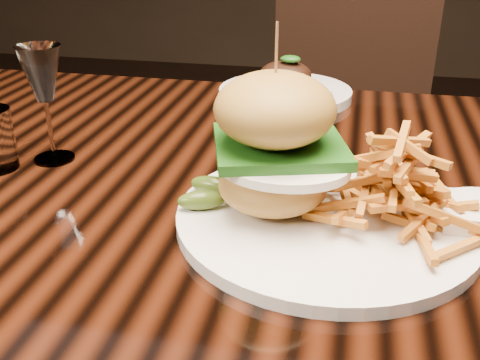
% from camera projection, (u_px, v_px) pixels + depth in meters
% --- Properties ---
extents(dining_table, '(1.60, 0.90, 0.75)m').
position_uv_depth(dining_table, '(265.00, 230.00, 0.78)').
color(dining_table, black).
rests_on(dining_table, ground).
extents(burger_plate, '(0.34, 0.34, 0.22)m').
position_uv_depth(burger_plate, '(328.00, 174.00, 0.62)').
color(burger_plate, white).
rests_on(burger_plate, dining_table).
extents(ramekin, '(0.10, 0.10, 0.04)m').
position_uv_depth(ramekin, '(475.00, 219.00, 0.62)').
color(ramekin, white).
rests_on(ramekin, dining_table).
extents(wine_glass, '(0.06, 0.06, 0.16)m').
position_uv_depth(wine_glass, '(42.00, 78.00, 0.76)').
color(wine_glass, white).
rests_on(wine_glass, dining_table).
extents(far_dish, '(0.25, 0.25, 0.08)m').
position_uv_depth(far_dish, '(285.00, 90.00, 1.07)').
color(far_dish, white).
rests_on(far_dish, dining_table).
extents(chair_far, '(0.49, 0.49, 0.95)m').
position_uv_depth(chair_far, '(344.00, 118.00, 1.61)').
color(chair_far, black).
rests_on(chair_far, ground).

